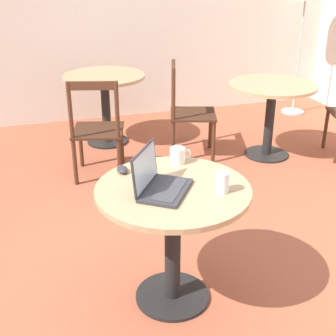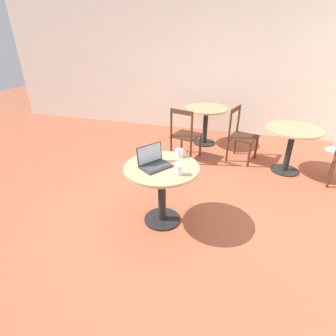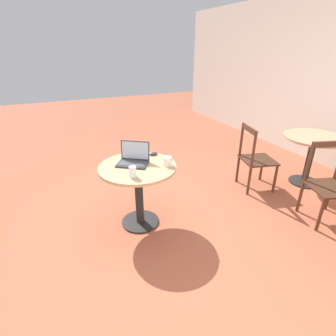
{
  "view_description": "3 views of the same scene",
  "coord_description": "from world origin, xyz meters",
  "px_view_note": "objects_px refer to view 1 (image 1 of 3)",
  "views": [
    {
      "loc": [
        -0.54,
        -2.25,
        1.84
      ],
      "look_at": [
        0.22,
        0.23,
        0.64
      ],
      "focal_mm": 50.0,
      "sensor_mm": 36.0,
      "label": 1
    },
    {
      "loc": [
        0.89,
        -2.56,
        2.01
      ],
      "look_at": [
        0.1,
        0.14,
        0.54
      ],
      "focal_mm": 28.0,
      "sensor_mm": 36.0,
      "label": 2
    },
    {
      "loc": [
        2.52,
        -0.92,
        1.87
      ],
      "look_at": [
        0.02,
        0.22,
        0.58
      ],
      "focal_mm": 28.0,
      "sensor_mm": 36.0,
      "label": 3
    }
  ],
  "objects_px": {
    "cafe_table_near": "(173,215)",
    "mouse": "(122,169)",
    "cafe_table_mid": "(271,101)",
    "mug": "(178,155)",
    "chair_mid_left": "(188,112)",
    "drinking_glass": "(222,182)",
    "cafe_table_far": "(105,91)",
    "chair_far_front": "(97,130)",
    "laptop": "(159,183)"
  },
  "relations": [
    {
      "from": "chair_mid_left",
      "to": "mouse",
      "type": "distance_m",
      "value": 2.01
    },
    {
      "from": "cafe_table_near",
      "to": "mouse",
      "type": "bearing_deg",
      "value": 128.78
    },
    {
      "from": "mouse",
      "to": "mug",
      "type": "distance_m",
      "value": 0.34
    },
    {
      "from": "laptop",
      "to": "mouse",
      "type": "distance_m",
      "value": 0.31
    },
    {
      "from": "laptop",
      "to": "mug",
      "type": "height_order",
      "value": "laptop"
    },
    {
      "from": "cafe_table_mid",
      "to": "mug",
      "type": "bearing_deg",
      "value": -134.2
    },
    {
      "from": "cafe_table_near",
      "to": "mug",
      "type": "height_order",
      "value": "mug"
    },
    {
      "from": "cafe_table_near",
      "to": "laptop",
      "type": "bearing_deg",
      "value": -168.12
    },
    {
      "from": "mug",
      "to": "cafe_table_near",
      "type": "bearing_deg",
      "value": -112.89
    },
    {
      "from": "cafe_table_mid",
      "to": "cafe_table_far",
      "type": "relative_size",
      "value": 1.0
    },
    {
      "from": "cafe_table_near",
      "to": "chair_mid_left",
      "type": "distance_m",
      "value": 2.13
    },
    {
      "from": "chair_far_front",
      "to": "drinking_glass",
      "type": "bearing_deg",
      "value": -79.12
    },
    {
      "from": "chair_mid_left",
      "to": "drinking_glass",
      "type": "bearing_deg",
      "value": -104.93
    },
    {
      "from": "cafe_table_mid",
      "to": "mug",
      "type": "xyz_separation_m",
      "value": [
        -1.41,
        -1.45,
        0.21
      ]
    },
    {
      "from": "cafe_table_near",
      "to": "chair_far_front",
      "type": "xyz_separation_m",
      "value": [
        -0.13,
        1.74,
        -0.11
      ]
    },
    {
      "from": "cafe_table_far",
      "to": "chair_mid_left",
      "type": "relative_size",
      "value": 0.91
    },
    {
      "from": "cafe_table_far",
      "to": "mouse",
      "type": "xyz_separation_m",
      "value": [
        -0.3,
        -2.29,
        0.18
      ]
    },
    {
      "from": "chair_mid_left",
      "to": "laptop",
      "type": "bearing_deg",
      "value": -113.38
    },
    {
      "from": "cafe_table_near",
      "to": "chair_far_front",
      "type": "distance_m",
      "value": 1.74
    },
    {
      "from": "cafe_table_mid",
      "to": "cafe_table_far",
      "type": "height_order",
      "value": "same"
    },
    {
      "from": "chair_mid_left",
      "to": "mug",
      "type": "bearing_deg",
      "value": -111.37
    },
    {
      "from": "laptop",
      "to": "mouse",
      "type": "xyz_separation_m",
      "value": [
        -0.13,
        0.28,
        -0.03
      ]
    },
    {
      "from": "cafe_table_near",
      "to": "drinking_glass",
      "type": "distance_m",
      "value": 0.34
    },
    {
      "from": "laptop",
      "to": "drinking_glass",
      "type": "relative_size",
      "value": 3.58
    },
    {
      "from": "cafe_table_mid",
      "to": "chair_far_front",
      "type": "xyz_separation_m",
      "value": [
        -1.67,
        -0.01,
        -0.11
      ]
    },
    {
      "from": "chair_mid_left",
      "to": "cafe_table_near",
      "type": "bearing_deg",
      "value": -111.59
    },
    {
      "from": "laptop",
      "to": "mug",
      "type": "xyz_separation_m",
      "value": [
        0.2,
        0.31,
        0.0
      ]
    },
    {
      "from": "cafe_table_near",
      "to": "cafe_table_mid",
      "type": "xyz_separation_m",
      "value": [
        1.53,
        1.74,
        0.0
      ]
    },
    {
      "from": "drinking_glass",
      "to": "chair_mid_left",
      "type": "bearing_deg",
      "value": 75.07
    },
    {
      "from": "laptop",
      "to": "mug",
      "type": "distance_m",
      "value": 0.37
    },
    {
      "from": "chair_mid_left",
      "to": "cafe_table_mid",
      "type": "bearing_deg",
      "value": -17.55
    },
    {
      "from": "mug",
      "to": "mouse",
      "type": "bearing_deg",
      "value": -175.09
    },
    {
      "from": "chair_mid_left",
      "to": "mouse",
      "type": "height_order",
      "value": "chair_mid_left"
    },
    {
      "from": "cafe_table_far",
      "to": "chair_far_front",
      "type": "height_order",
      "value": "chair_far_front"
    },
    {
      "from": "cafe_table_mid",
      "to": "mouse",
      "type": "relative_size",
      "value": 8.22
    },
    {
      "from": "cafe_table_near",
      "to": "drinking_glass",
      "type": "bearing_deg",
      "value": -28.14
    },
    {
      "from": "cafe_table_far",
      "to": "laptop",
      "type": "relative_size",
      "value": 2.11
    },
    {
      "from": "cafe_table_mid",
      "to": "chair_far_front",
      "type": "distance_m",
      "value": 1.67
    },
    {
      "from": "chair_far_front",
      "to": "mouse",
      "type": "relative_size",
      "value": 9.07
    },
    {
      "from": "chair_far_front",
      "to": "chair_mid_left",
      "type": "bearing_deg",
      "value": 14.99
    },
    {
      "from": "mouse",
      "to": "drinking_glass",
      "type": "relative_size",
      "value": 0.92
    },
    {
      "from": "cafe_table_mid",
      "to": "chair_mid_left",
      "type": "distance_m",
      "value": 0.79
    },
    {
      "from": "cafe_table_near",
      "to": "cafe_table_far",
      "type": "relative_size",
      "value": 1.0
    },
    {
      "from": "cafe_table_near",
      "to": "chair_far_front",
      "type": "height_order",
      "value": "chair_far_front"
    },
    {
      "from": "cafe_table_mid",
      "to": "cafe_table_far",
      "type": "distance_m",
      "value": 1.66
    },
    {
      "from": "chair_mid_left",
      "to": "mouse",
      "type": "xyz_separation_m",
      "value": [
        -1.0,
        -1.72,
        0.29
      ]
    },
    {
      "from": "chair_mid_left",
      "to": "mug",
      "type": "relative_size",
      "value": 7.09
    },
    {
      "from": "cafe_table_near",
      "to": "laptop",
      "type": "xyz_separation_m",
      "value": [
        -0.08,
        -0.02,
        0.21
      ]
    },
    {
      "from": "cafe_table_far",
      "to": "chair_far_front",
      "type": "bearing_deg",
      "value": -104.99
    },
    {
      "from": "cafe_table_near",
      "to": "cafe_table_mid",
      "type": "bearing_deg",
      "value": 48.65
    }
  ]
}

